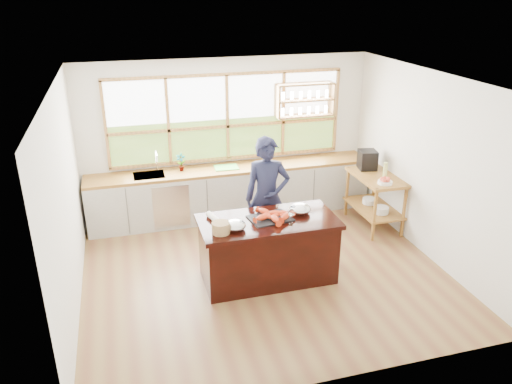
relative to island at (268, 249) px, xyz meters
name	(u,v)px	position (x,y,z in m)	size (l,w,h in m)	color
ground_plane	(264,270)	(0.00, 0.20, -0.45)	(5.00, 5.00, 0.00)	brown
room_shell	(256,143)	(0.02, 0.71, 1.30)	(5.02, 4.52, 2.71)	silver
back_counter	(231,191)	(-0.02, 2.14, 0.00)	(4.90, 0.63, 0.90)	beige
right_shelf_unit	(375,193)	(2.19, 1.09, 0.15)	(0.62, 1.10, 0.90)	#965F26
island	(268,249)	(0.00, 0.00, 0.00)	(1.85, 0.90, 0.90)	black
cook	(267,197)	(0.20, 0.70, 0.46)	(0.66, 0.44, 1.82)	#171A32
potted_plant	(181,162)	(-0.86, 2.20, 0.60)	(0.16, 0.11, 0.30)	slate
cutting_board	(226,167)	(-0.10, 2.14, 0.45)	(0.40, 0.30, 0.01)	#5BCA4C
espresso_machine	(367,160)	(2.19, 1.45, 0.61)	(0.28, 0.30, 0.32)	black
wine_bottle	(385,171)	(2.24, 0.94, 0.58)	(0.07, 0.07, 0.28)	#BEC667
fruit_bowl	(385,181)	(2.14, 0.74, 0.49)	(0.23, 0.23, 0.11)	white
slate_board	(270,218)	(0.03, 0.02, 0.45)	(0.55, 0.40, 0.02)	black
lobster_pile	(273,216)	(0.06, -0.01, 0.50)	(0.52, 0.48, 0.08)	red
mixing_bowl_left	(235,225)	(-0.49, -0.16, 0.50)	(0.28, 0.28, 0.13)	silver
mixing_bowl_right	(300,209)	(0.48, 0.09, 0.51)	(0.29, 0.29, 0.14)	silver
wine_glass	(291,213)	(0.25, -0.21, 0.61)	(0.08, 0.08, 0.22)	white
wicker_basket	(221,228)	(-0.69, -0.21, 0.52)	(0.23, 0.23, 0.15)	#A88253
parchment_roll	(213,218)	(-0.71, 0.17, 0.49)	(0.08, 0.08, 0.30)	white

